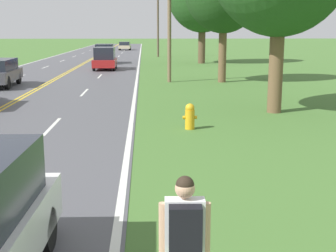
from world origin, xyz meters
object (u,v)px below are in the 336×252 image
fire_hydrant (190,116)px  car_champagne_hatchback_distant (125,46)px  car_red_van_mid_far (105,58)px  car_dark_blue_van_receding (105,53)px  hitchhiker_person (185,234)px

fire_hydrant → car_champagne_hatchback_distant: car_champagne_hatchback_distant is taller
car_red_van_mid_far → car_dark_blue_van_receding: (-0.63, 7.71, 0.03)m
fire_hydrant → car_dark_blue_van_receding: 32.85m
hitchhiker_person → fire_hydrant: bearing=-3.7°
fire_hydrant → car_dark_blue_van_receding: size_ratio=0.21×
fire_hydrant → car_dark_blue_van_receding: bearing=99.5°
car_red_van_mid_far → car_champagne_hatchback_distant: size_ratio=1.17×
car_dark_blue_van_receding → hitchhiker_person: bearing=3.9°
car_red_van_mid_far → car_dark_blue_van_receding: bearing=-176.0°
hitchhiker_person → car_dark_blue_van_receding: 43.08m
car_champagne_hatchback_distant → hitchhiker_person: bearing=4.9°
hitchhiker_person → fire_hydrant: size_ratio=1.95×
hitchhiker_person → car_champagne_hatchback_distant: hitchhiker_person is taller
hitchhiker_person → car_red_van_mid_far: bearing=8.2°
car_red_van_mid_far → car_dark_blue_van_receding: car_dark_blue_van_receding is taller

